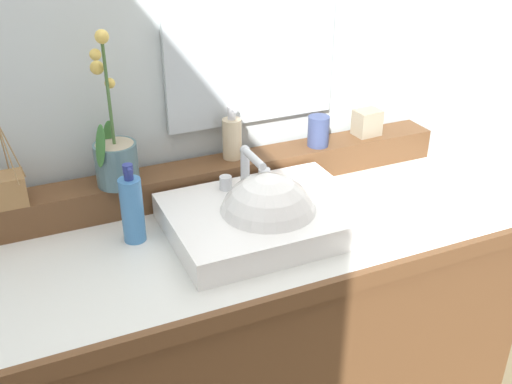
{
  "coord_description": "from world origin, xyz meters",
  "views": [
    {
      "loc": [
        -0.52,
        -1.19,
        1.68
      ],
      "look_at": [
        0.01,
        -0.01,
        1.0
      ],
      "focal_mm": 42.1,
      "sensor_mm": 36.0,
      "label": 1
    }
  ],
  "objects_px": {
    "potted_plant": "(115,155)",
    "lotion_bottle": "(132,209)",
    "reed_diffuser": "(10,188)",
    "sink_basin": "(266,220)",
    "tumbler_cup": "(318,131)",
    "soap_dispenser": "(232,137)",
    "trinket_box": "(367,123)"
  },
  "relations": [
    {
      "from": "sink_basin",
      "to": "reed_diffuser",
      "type": "xyz_separation_m",
      "value": [
        -0.57,
        0.23,
        0.1
      ]
    },
    {
      "from": "lotion_bottle",
      "to": "tumbler_cup",
      "type": "bearing_deg",
      "value": 14.25
    },
    {
      "from": "lotion_bottle",
      "to": "trinket_box",
      "type": "bearing_deg",
      "value": 12.02
    },
    {
      "from": "potted_plant",
      "to": "tumbler_cup",
      "type": "xyz_separation_m",
      "value": [
        0.59,
        0.01,
        -0.04
      ]
    },
    {
      "from": "soap_dispenser",
      "to": "lotion_bottle",
      "type": "relative_size",
      "value": 0.75
    },
    {
      "from": "sink_basin",
      "to": "tumbler_cup",
      "type": "xyz_separation_m",
      "value": [
        0.28,
        0.24,
        0.1
      ]
    },
    {
      "from": "potted_plant",
      "to": "trinket_box",
      "type": "height_order",
      "value": "potted_plant"
    },
    {
      "from": "tumbler_cup",
      "to": "reed_diffuser",
      "type": "height_order",
      "value": "reed_diffuser"
    },
    {
      "from": "soap_dispenser",
      "to": "tumbler_cup",
      "type": "bearing_deg",
      "value": -4.8
    },
    {
      "from": "sink_basin",
      "to": "trinket_box",
      "type": "height_order",
      "value": "sink_basin"
    },
    {
      "from": "sink_basin",
      "to": "soap_dispenser",
      "type": "relative_size",
      "value": 3.14
    },
    {
      "from": "soap_dispenser",
      "to": "trinket_box",
      "type": "xyz_separation_m",
      "value": [
        0.44,
        -0.01,
        -0.02
      ]
    },
    {
      "from": "potted_plant",
      "to": "trinket_box",
      "type": "distance_m",
      "value": 0.77
    },
    {
      "from": "sink_basin",
      "to": "reed_diffuser",
      "type": "relative_size",
      "value": 1.85
    },
    {
      "from": "potted_plant",
      "to": "reed_diffuser",
      "type": "xyz_separation_m",
      "value": [
        -0.26,
        0.0,
        -0.04
      ]
    },
    {
      "from": "tumbler_cup",
      "to": "trinket_box",
      "type": "height_order",
      "value": "tumbler_cup"
    },
    {
      "from": "soap_dispenser",
      "to": "reed_diffuser",
      "type": "xyz_separation_m",
      "value": [
        -0.58,
        -0.03,
        -0.02
      ]
    },
    {
      "from": "potted_plant",
      "to": "trinket_box",
      "type": "relative_size",
      "value": 5.12
    },
    {
      "from": "sink_basin",
      "to": "potted_plant",
      "type": "distance_m",
      "value": 0.41
    },
    {
      "from": "potted_plant",
      "to": "lotion_bottle",
      "type": "height_order",
      "value": "potted_plant"
    },
    {
      "from": "reed_diffuser",
      "to": "lotion_bottle",
      "type": "distance_m",
      "value": 0.3
    },
    {
      "from": "soap_dispenser",
      "to": "lotion_bottle",
      "type": "distance_m",
      "value": 0.37
    },
    {
      "from": "potted_plant",
      "to": "reed_diffuser",
      "type": "distance_m",
      "value": 0.26
    },
    {
      "from": "potted_plant",
      "to": "tumbler_cup",
      "type": "distance_m",
      "value": 0.59
    },
    {
      "from": "reed_diffuser",
      "to": "sink_basin",
      "type": "bearing_deg",
      "value": -22.52
    },
    {
      "from": "trinket_box",
      "to": "reed_diffuser",
      "type": "bearing_deg",
      "value": 177.41
    },
    {
      "from": "soap_dispenser",
      "to": "trinket_box",
      "type": "bearing_deg",
      "value": -1.11
    },
    {
      "from": "reed_diffuser",
      "to": "trinket_box",
      "type": "height_order",
      "value": "reed_diffuser"
    },
    {
      "from": "tumbler_cup",
      "to": "sink_basin",
      "type": "bearing_deg",
      "value": -138.79
    },
    {
      "from": "soap_dispenser",
      "to": "sink_basin",
      "type": "bearing_deg",
      "value": -93.74
    },
    {
      "from": "potted_plant",
      "to": "lotion_bottle",
      "type": "distance_m",
      "value": 0.16
    },
    {
      "from": "potted_plant",
      "to": "tumbler_cup",
      "type": "bearing_deg",
      "value": 0.85
    }
  ]
}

